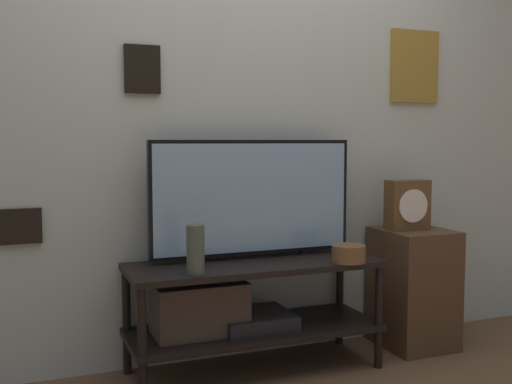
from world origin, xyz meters
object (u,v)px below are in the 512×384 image
Objects in this scene: vase_wide_bowl at (349,254)px; vase_tall_ceramic at (196,249)px; mantel_clock at (408,205)px; television at (253,198)px.

vase_tall_ceramic is at bearing 178.22° from vase_wide_bowl.
mantel_clock is (1.25, 0.17, 0.13)m from vase_tall_ceramic.
vase_tall_ceramic is at bearing -172.15° from mantel_clock.
vase_tall_ceramic is (-0.37, -0.24, -0.20)m from television.
vase_wide_bowl is 0.61× the size of mantel_clock.
vase_tall_ceramic is 0.77m from vase_wide_bowl.
vase_wide_bowl is (0.40, -0.27, -0.27)m from television.
television is 0.89m from mantel_clock.
television is at bearing 175.31° from mantel_clock.
vase_tall_ceramic reaches higher than vase_wide_bowl.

